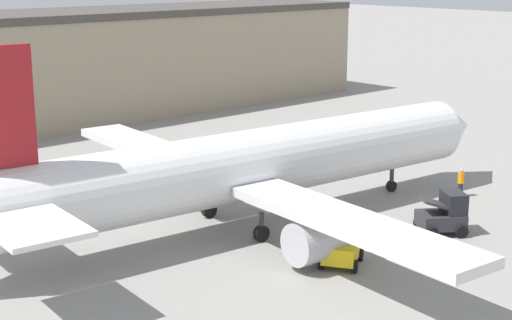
{
  "coord_description": "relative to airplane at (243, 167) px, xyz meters",
  "views": [
    {
      "loc": [
        -29.22,
        -31.69,
        14.59
      ],
      "look_at": [
        0.0,
        0.0,
        3.8
      ],
      "focal_mm": 55.0,
      "sensor_mm": 36.0,
      "label": 1
    }
  ],
  "objects": [
    {
      "name": "airplane",
      "position": [
        0.0,
        0.0,
        0.0
      ],
      "size": [
        38.67,
        33.82,
        11.14
      ],
      "rotation": [
        0.0,
        0.0,
        -0.1
      ],
      "color": "silver",
      "rests_on": "ground_plane"
    },
    {
      "name": "ground_plane",
      "position": [
        0.9,
        -0.09,
        -3.52
      ],
      "size": [
        400.0,
        400.0,
        0.0
      ],
      "primitive_type": "plane",
      "color": "gray"
    },
    {
      "name": "belt_loader_truck",
      "position": [
        7.51,
        -8.39,
        -2.43
      ],
      "size": [
        3.21,
        3.14,
        2.36
      ],
      "rotation": [
        0.0,
        0.0,
        -0.6
      ],
      "color": "#2D2D33",
      "rests_on": "ground_plane"
    },
    {
      "name": "baggage_tug",
      "position": [
        -0.08,
        -7.54,
        -2.44
      ],
      "size": [
        3.02,
        2.84,
        2.45
      ],
      "rotation": [
        0.0,
        0.0,
        0.54
      ],
      "color": "yellow",
      "rests_on": "ground_plane"
    },
    {
      "name": "ground_crew_worker",
      "position": [
        14.33,
        -5.02,
        -2.53
      ],
      "size": [
        0.41,
        0.41,
        1.85
      ],
      "rotation": [
        0.0,
        0.0,
        3.7
      ],
      "color": "#1E2338",
      "rests_on": "ground_plane"
    }
  ]
}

